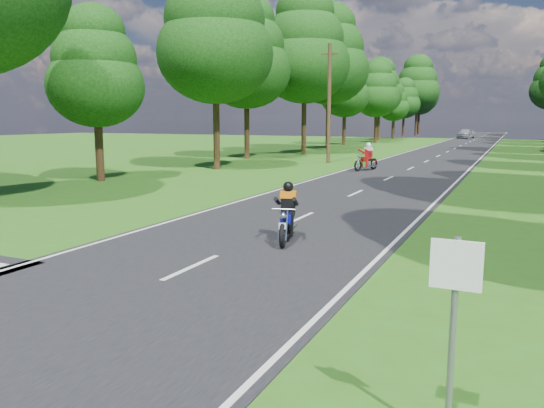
% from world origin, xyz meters
% --- Properties ---
extents(ground, '(160.00, 160.00, 0.00)m').
position_xyz_m(ground, '(0.00, 0.00, 0.00)').
color(ground, '#2D5914').
rests_on(ground, ground).
extents(main_road, '(7.00, 140.00, 0.02)m').
position_xyz_m(main_road, '(0.00, 50.00, 0.01)').
color(main_road, black).
rests_on(main_road, ground).
extents(road_markings, '(7.40, 140.00, 0.01)m').
position_xyz_m(road_markings, '(-0.14, 48.13, 0.02)').
color(road_markings, silver).
rests_on(road_markings, main_road).
extents(treeline, '(40.00, 115.35, 14.78)m').
position_xyz_m(treeline, '(1.43, 60.06, 8.25)').
color(treeline, black).
rests_on(treeline, ground).
extents(telegraph_pole, '(1.20, 0.26, 8.00)m').
position_xyz_m(telegraph_pole, '(-6.00, 28.00, 4.07)').
color(telegraph_pole, '#382616').
rests_on(telegraph_pole, ground).
extents(road_sign, '(0.45, 0.07, 2.00)m').
position_xyz_m(road_sign, '(5.50, -2.01, 1.34)').
color(road_sign, slate).
rests_on(road_sign, ground).
extents(rider_near_blue, '(1.04, 1.86, 1.47)m').
position_xyz_m(rider_near_blue, '(0.84, 5.00, 0.76)').
color(rider_near_blue, '#0D1195').
rests_on(rider_near_blue, main_road).
extents(rider_far_red, '(1.26, 2.06, 1.63)m').
position_xyz_m(rider_far_red, '(-2.16, 23.63, 0.83)').
color(rider_far_red, '#98190B').
rests_on(rider_far_red, main_road).
extents(distant_car, '(2.77, 4.78, 1.53)m').
position_xyz_m(distant_car, '(-1.61, 80.00, 0.78)').
color(distant_car, '#B9BCC1').
rests_on(distant_car, main_road).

